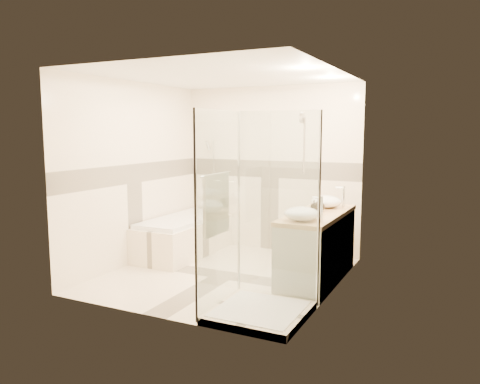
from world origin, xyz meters
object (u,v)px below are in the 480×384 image
at_px(amenity_bottle_a, 314,207).
at_px(amenity_bottle_b, 319,204).
at_px(vessel_sink_near, 326,201).
at_px(vessel_sink_far, 302,214).
at_px(shower_enclosure, 252,264).
at_px(bathtub, 184,234).
at_px(vanity, 317,247).

relative_size(amenity_bottle_a, amenity_bottle_b, 0.99).
bearing_deg(vessel_sink_near, vessel_sink_far, -90.00).
bearing_deg(shower_enclosure, amenity_bottle_b, 78.91).
bearing_deg(amenity_bottle_a, vessel_sink_far, -90.00).
distance_m(bathtub, shower_enclosure, 2.47).
xyz_separation_m(amenity_bottle_a, amenity_bottle_b, (0.00, 0.22, 0.00)).
relative_size(shower_enclosure, amenity_bottle_a, 12.13).
height_order(shower_enclosure, amenity_bottle_a, shower_enclosure).
relative_size(vanity, vessel_sink_far, 4.23).
bearing_deg(amenity_bottle_b, amenity_bottle_a, -90.00).
xyz_separation_m(vessel_sink_far, amenity_bottle_b, (0.00, 0.68, 0.01)).
height_order(vanity, shower_enclosure, shower_enclosure).
xyz_separation_m(shower_enclosure, amenity_bottle_a, (0.27, 1.17, 0.43)).
xyz_separation_m(bathtub, vanity, (2.15, -0.35, 0.12)).
xyz_separation_m(bathtub, vessel_sink_near, (2.13, 0.08, 0.62)).
xyz_separation_m(vessel_sink_near, amenity_bottle_b, (0.00, -0.31, 0.01)).
height_order(shower_enclosure, vessel_sink_far, shower_enclosure).
distance_m(vanity, vessel_sink_near, 0.66).
distance_m(vessel_sink_near, vessel_sink_far, 0.99).
relative_size(shower_enclosure, vessel_sink_near, 5.24).
xyz_separation_m(shower_enclosure, vessel_sink_far, (0.27, 0.71, 0.42)).
distance_m(shower_enclosure, amenity_bottle_b, 1.48).
relative_size(bathtub, vessel_sink_far, 4.44).
bearing_deg(bathtub, amenity_bottle_a, -12.00).
distance_m(shower_enclosure, amenity_bottle_a, 1.27).
distance_m(bathtub, vessel_sink_far, 2.40).
relative_size(vanity, shower_enclosure, 0.79).
bearing_deg(vessel_sink_near, bathtub, -177.77).
height_order(shower_enclosure, vessel_sink_near, shower_enclosure).
xyz_separation_m(shower_enclosure, vessel_sink_near, (0.27, 1.70, 0.42)).
bearing_deg(shower_enclosure, vanity, 77.03).
height_order(vanity, vessel_sink_near, vessel_sink_near).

